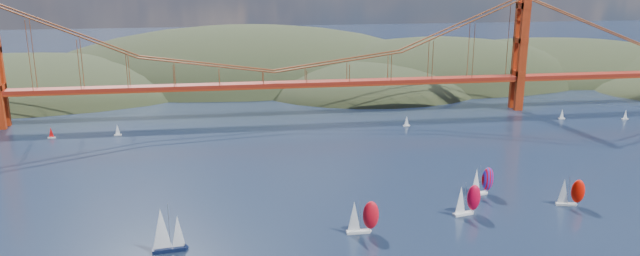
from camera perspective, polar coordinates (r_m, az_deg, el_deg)
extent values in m
ellipsoid|color=black|center=(392.12, -25.98, 1.37)|extent=(240.00, 140.00, 64.00)
ellipsoid|color=black|center=(414.08, -6.82, 2.68)|extent=(300.00, 180.00, 96.00)
ellipsoid|color=black|center=(405.68, 10.52, 2.78)|extent=(220.00, 140.00, 76.00)
ellipsoid|color=black|center=(362.75, 4.59, 2.32)|extent=(140.00, 110.00, 48.00)
ellipsoid|color=black|center=(459.56, 20.43, 3.87)|extent=(260.00, 160.00, 60.00)
cube|color=maroon|center=(290.54, -4.23, 4.03)|extent=(440.00, 7.00, 1.60)
cube|color=maroon|center=(290.77, -4.23, 3.80)|extent=(440.00, 7.00, 0.80)
cube|color=maroon|center=(320.53, 17.79, 6.48)|extent=(4.00, 8.50, 55.00)
cube|color=black|center=(166.15, -13.64, -10.74)|extent=(8.61, 3.46, 1.00)
cylinder|color=#99999E|center=(163.45, -13.64, -8.66)|extent=(0.13, 0.13, 12.08)
cone|color=silver|center=(163.65, -14.30, -8.90)|extent=(5.28, 5.28, 10.63)
cone|color=silver|center=(164.25, -12.86, -9.18)|extent=(3.77, 3.77, 8.46)
cube|color=white|center=(171.88, 3.50, -9.45)|extent=(6.32, 1.80, 0.76)
cylinder|color=#99999E|center=(169.88, 3.63, -7.87)|extent=(0.09, 0.09, 9.48)
cone|color=silver|center=(169.78, 3.14, -8.05)|extent=(3.55, 3.55, 8.34)
ellipsoid|color=red|center=(170.73, 4.67, -7.94)|extent=(4.43, 2.80, 7.96)
cube|color=white|center=(187.64, 12.95, -7.65)|extent=(6.40, 3.14, 0.74)
cylinder|color=#99999E|center=(185.96, 13.12, -6.21)|extent=(0.09, 0.09, 9.25)
cone|color=silver|center=(185.35, 12.75, -6.41)|extent=(4.17, 4.17, 8.14)
ellipsoid|color=#BA0323|center=(187.85, 13.88, -6.19)|extent=(4.84, 3.66, 7.77)
cube|color=silver|center=(203.88, 21.55, -6.49)|extent=(5.99, 2.88, 0.69)
cylinder|color=#99999E|center=(202.38, 21.76, -5.26)|extent=(0.09, 0.09, 8.67)
cone|color=silver|center=(202.13, 21.38, -5.37)|extent=(3.88, 3.88, 7.63)
ellipsoid|color=#EC0D00|center=(203.41, 22.52, -5.36)|extent=(4.51, 3.39, 7.28)
cube|color=white|center=(204.00, 14.26, -5.85)|extent=(6.33, 3.25, 0.73)
cylinder|color=#99999E|center=(202.51, 14.42, -4.53)|extent=(0.09, 0.09, 9.14)
cone|color=silver|center=(201.83, 14.09, -4.71)|extent=(4.19, 4.19, 8.04)
ellipsoid|color=#C70002|center=(204.48, 15.09, -4.52)|extent=(4.82, 3.71, 7.68)
cube|color=silver|center=(282.34, -23.33, -0.81)|extent=(3.00, 1.00, 0.50)
cone|color=red|center=(281.75, -23.38, -0.35)|extent=(2.00, 2.00, 4.20)
cube|color=silver|center=(276.92, -17.99, -0.59)|extent=(3.00, 1.00, 0.50)
cone|color=white|center=(276.32, -18.03, -0.12)|extent=(2.00, 2.00, 4.20)
cube|color=silver|center=(311.38, 21.22, 0.81)|extent=(3.00, 1.00, 0.50)
cone|color=white|center=(310.85, 21.26, 1.23)|extent=(2.00, 2.00, 4.20)
cube|color=silver|center=(322.37, 26.10, 0.75)|extent=(3.00, 1.00, 0.50)
cone|color=white|center=(321.86, 26.15, 1.15)|extent=(2.00, 2.00, 4.20)
cube|color=silver|center=(280.55, 7.91, 0.22)|extent=(3.00, 1.00, 0.50)
cone|color=white|center=(279.96, 7.93, 0.68)|extent=(2.00, 2.00, 4.20)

